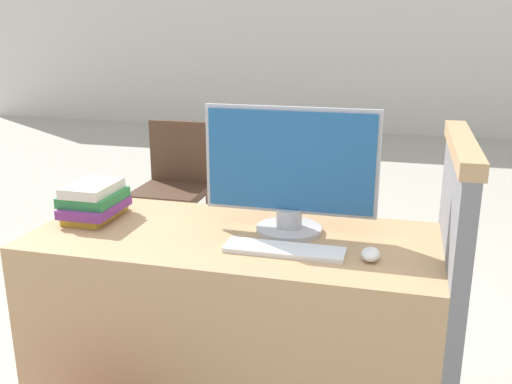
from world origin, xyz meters
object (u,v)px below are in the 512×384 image
Objects in this scene: mouse at (371,254)px; monitor at (290,172)px; book_stack at (94,201)px; far_chair at (175,180)px; keyboard at (284,250)px.

monitor is at bearing 148.32° from mouse.
book_stack is 0.32× the size of far_chair.
book_stack is (-1.05, 0.14, 0.05)m from mouse.
monitor reaches higher than far_chair.
book_stack is (-0.75, -0.04, -0.15)m from monitor.
mouse is at bearing 6.73° from far_chair.
monitor reaches higher than mouse.
mouse is at bearing 0.85° from keyboard.
book_stack reaches higher than mouse.
monitor reaches higher than keyboard.
monitor is 0.40m from mouse.
far_chair is at bearing 122.79° from keyboard.
book_stack reaches higher than far_chair.
mouse is (0.30, -0.18, -0.20)m from monitor.
monitor is 7.19× the size of mouse.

